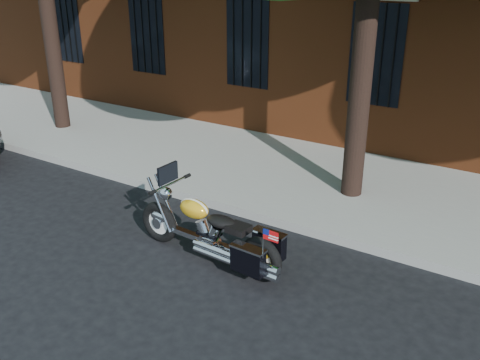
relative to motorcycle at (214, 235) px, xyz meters
The scene contains 4 objects.
ground 0.58m from the motorcycle, 17.77° to the left, with size 120.00×120.00×0.00m, color black.
curb 1.58m from the motorcycle, 76.70° to the left, with size 40.00×0.16×0.15m, color gray.
sidewalk 3.41m from the motorcycle, 84.02° to the left, with size 40.00×3.60×0.15m, color gray.
motorcycle is the anchor object (origin of this frame).
Camera 1 is at (3.46, -5.44, 4.03)m, focal length 40.00 mm.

